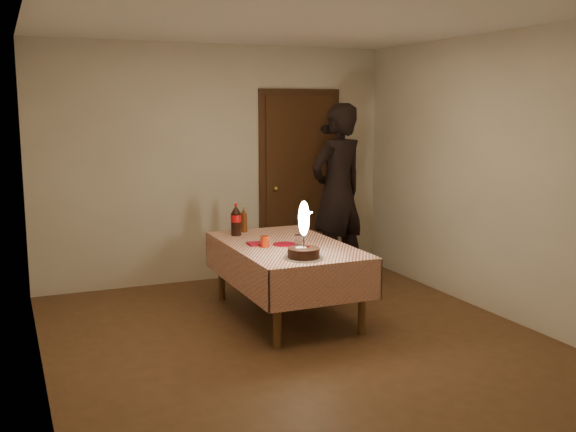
# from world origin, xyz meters

# --- Properties ---
(ground) EXTENTS (4.00, 4.50, 0.01)m
(ground) POSITION_xyz_m (0.00, 0.00, 0.00)
(ground) COLOR brown
(ground) RESTS_ON ground
(room_shell) EXTENTS (4.04, 4.54, 2.62)m
(room_shell) POSITION_xyz_m (0.03, 0.08, 1.65)
(room_shell) COLOR beige
(room_shell) RESTS_ON ground
(dining_table) EXTENTS (1.02, 1.72, 0.68)m
(dining_table) POSITION_xyz_m (0.17, 0.68, 0.59)
(dining_table) COLOR brown
(dining_table) RESTS_ON ground
(birthday_cake) EXTENTS (0.34, 0.34, 0.48)m
(birthday_cake) POSITION_xyz_m (0.08, 0.08, 0.80)
(birthday_cake) COLOR white
(birthday_cake) RESTS_ON dining_table
(red_plate) EXTENTS (0.22, 0.22, 0.01)m
(red_plate) POSITION_xyz_m (0.15, 0.65, 0.69)
(red_plate) COLOR #B80C25
(red_plate) RESTS_ON dining_table
(red_cup) EXTENTS (0.08, 0.08, 0.10)m
(red_cup) POSITION_xyz_m (-0.06, 0.63, 0.73)
(red_cup) COLOR #BA290C
(red_cup) RESTS_ON dining_table
(clear_cup) EXTENTS (0.07, 0.07, 0.09)m
(clear_cup) POSITION_xyz_m (0.27, 0.61, 0.73)
(clear_cup) COLOR white
(clear_cup) RESTS_ON dining_table
(napkin_stack) EXTENTS (0.15, 0.15, 0.02)m
(napkin_stack) POSITION_xyz_m (-0.09, 0.75, 0.69)
(napkin_stack) COLOR #AB132C
(napkin_stack) RESTS_ON dining_table
(cola_bottle) EXTENTS (0.10, 0.10, 0.32)m
(cola_bottle) POSITION_xyz_m (-0.11, 1.25, 0.83)
(cola_bottle) COLOR black
(cola_bottle) RESTS_ON dining_table
(amber_bottle_left) EXTENTS (0.06, 0.06, 0.25)m
(amber_bottle_left) POSITION_xyz_m (0.02, 1.40, 0.80)
(amber_bottle_left) COLOR #54260E
(amber_bottle_left) RESTS_ON dining_table
(photographer) EXTENTS (0.82, 0.65, 1.96)m
(photographer) POSITION_xyz_m (1.23, 1.71, 0.98)
(photographer) COLOR black
(photographer) RESTS_ON ground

